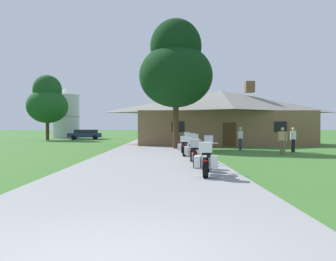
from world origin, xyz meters
TOP-DOWN VIEW (x-y plane):
  - ground_plane at (0.00, 20.00)m, footprint 500.00×500.00m
  - asphalt_driveway at (0.00, 18.00)m, footprint 6.40×80.00m
  - motorcycle_blue_nearest_to_camera at (2.02, 6.86)m, footprint 0.99×2.06m
  - motorcycle_yellow_second_in_row at (1.88, 9.50)m, footprint 0.67×2.08m
  - motorcycle_green_third_in_row at (1.97, 11.86)m, footprint 0.84×2.08m
  - motorcycle_red_fourth_in_row at (1.82, 14.53)m, footprint 0.96×2.07m
  - motorcycle_silver_farthest_in_row at (1.91, 16.96)m, footprint 0.87×2.06m
  - stone_lodge at (6.28, 28.31)m, footprint 16.91×8.95m
  - bystander_white_shirt_near_lodge at (6.21, 19.80)m, footprint 0.29×0.54m
  - bystander_white_shirt_beside_signpost at (9.32, 17.85)m, footprint 0.47×0.38m
  - bystander_tan_shirt_by_tree at (7.75, 15.54)m, footprint 0.45×0.40m
  - tree_left_far at (-14.96, 38.98)m, footprint 5.33×5.33m
  - tree_by_lodge_front at (1.49, 20.83)m, footprint 5.61×5.61m
  - metal_silo_distant at (-15.24, 47.76)m, footprint 4.36×4.36m
  - parked_navy_suv_far_left at (-10.50, 41.27)m, footprint 4.83×2.52m

SIDE VIEW (x-z plane):
  - ground_plane at x=0.00m, z-range 0.00..0.00m
  - asphalt_driveway at x=0.00m, z-range 0.00..0.06m
  - motorcycle_blue_nearest_to_camera at x=2.02m, z-range -0.04..1.26m
  - motorcycle_green_third_in_row at x=1.97m, z-range -0.04..1.26m
  - motorcycle_red_fourth_in_row at x=1.82m, z-range -0.04..1.26m
  - motorcycle_yellow_second_in_row at x=1.88m, z-range -0.03..1.27m
  - motorcycle_silver_farthest_in_row at x=1.91m, z-range -0.03..1.27m
  - parked_navy_suv_far_left at x=-10.50m, z-range 0.08..1.48m
  - bystander_white_shirt_beside_signpost at x=9.32m, z-range 0.10..1.76m
  - bystander_tan_shirt_by_tree at x=7.75m, z-range 0.10..1.76m
  - bystander_white_shirt_near_lodge at x=6.21m, z-range 0.11..1.79m
  - stone_lodge at x=6.28m, z-range -0.37..5.92m
  - metal_silo_distant at x=-15.24m, z-range 0.01..7.97m
  - tree_left_far at x=-14.96m, z-range 0.84..9.52m
  - tree_by_lodge_front at x=1.49m, z-range 1.28..11.23m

